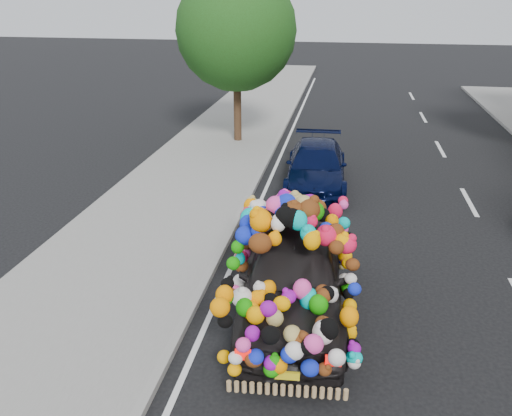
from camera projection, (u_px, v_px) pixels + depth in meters
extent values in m
plane|color=black|center=(327.00, 288.00, 9.64)|extent=(100.00, 100.00, 0.00)
cube|color=gray|center=(118.00, 266.00, 10.32)|extent=(4.00, 60.00, 0.12)
cube|color=gray|center=(209.00, 274.00, 10.00)|extent=(0.15, 60.00, 0.13)
cylinder|color=#332114|center=(237.00, 107.00, 18.28)|extent=(0.28, 0.28, 2.73)
sphere|color=#1E4211|center=(236.00, 30.00, 17.21)|extent=(4.20, 4.20, 4.20)
imported|color=black|center=(293.00, 273.00, 8.72)|extent=(2.12, 4.55, 1.51)
cube|color=red|center=(243.00, 355.00, 6.73)|extent=(0.22, 0.08, 0.14)
cube|color=red|center=(333.00, 361.00, 6.62)|extent=(0.22, 0.08, 0.14)
cube|color=yellow|center=(287.00, 376.00, 6.78)|extent=(0.34, 0.07, 0.12)
imported|color=black|center=(316.00, 166.00, 14.45)|extent=(1.88, 4.25, 1.21)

